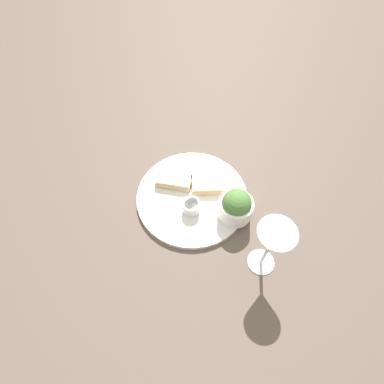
{
  "coord_description": "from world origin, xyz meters",
  "views": [
    {
      "loc": [
        0.1,
        0.43,
        0.73
      ],
      "look_at": [
        0.0,
        0.0,
        0.03
      ],
      "focal_mm": 28.0,
      "sensor_mm": 36.0,
      "label": 1
    }
  ],
  "objects_px": {
    "sauce_ramekin": "(191,206)",
    "cheese_toast_far": "(208,183)",
    "wine_glass": "(272,242)",
    "cheese_toast_near": "(174,178)",
    "salad_bowl": "(236,206)"
  },
  "relations": [
    {
      "from": "sauce_ramekin",
      "to": "cheese_toast_far",
      "type": "height_order",
      "value": "sauce_ramekin"
    },
    {
      "from": "sauce_ramekin",
      "to": "cheese_toast_near",
      "type": "relative_size",
      "value": 0.4
    },
    {
      "from": "salad_bowl",
      "to": "wine_glass",
      "type": "xyz_separation_m",
      "value": [
        -0.03,
        0.14,
        0.07
      ]
    },
    {
      "from": "cheese_toast_near",
      "to": "cheese_toast_far",
      "type": "height_order",
      "value": "same"
    },
    {
      "from": "sauce_ramekin",
      "to": "cheese_toast_far",
      "type": "distance_m",
      "value": 0.09
    },
    {
      "from": "salad_bowl",
      "to": "wine_glass",
      "type": "distance_m",
      "value": 0.16
    },
    {
      "from": "cheese_toast_near",
      "to": "cheese_toast_far",
      "type": "bearing_deg",
      "value": 156.3
    },
    {
      "from": "cheese_toast_near",
      "to": "salad_bowl",
      "type": "bearing_deg",
      "value": 133.6
    },
    {
      "from": "sauce_ramekin",
      "to": "cheese_toast_near",
      "type": "height_order",
      "value": "sauce_ramekin"
    },
    {
      "from": "cheese_toast_near",
      "to": "wine_glass",
      "type": "distance_m",
      "value": 0.34
    },
    {
      "from": "sauce_ramekin",
      "to": "wine_glass",
      "type": "relative_size",
      "value": 0.27
    },
    {
      "from": "salad_bowl",
      "to": "cheese_toast_far",
      "type": "relative_size",
      "value": 0.91
    },
    {
      "from": "cheese_toast_near",
      "to": "cheese_toast_far",
      "type": "distance_m",
      "value": 0.1
    },
    {
      "from": "sauce_ramekin",
      "to": "cheese_toast_far",
      "type": "relative_size",
      "value": 0.45
    },
    {
      "from": "salad_bowl",
      "to": "sauce_ramekin",
      "type": "xyz_separation_m",
      "value": [
        0.11,
        -0.04,
        -0.02
      ]
    }
  ]
}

